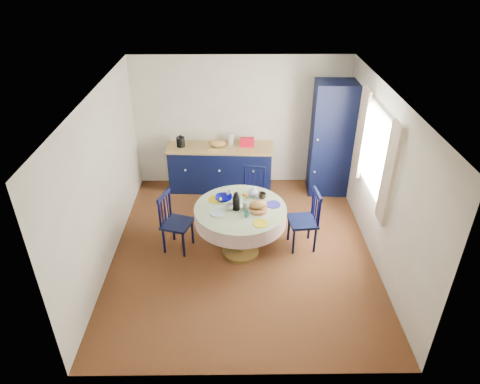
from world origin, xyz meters
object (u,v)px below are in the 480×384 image
object	(u,v)px
chair_left	(175,222)
chair_far	(253,194)
pantry_cabinet	(332,139)
mug_d	(228,193)
dining_table	(241,215)
mug_c	(262,196)
mug_a	(229,207)
mug_b	(247,215)
kitchen_counter	(221,167)
cobalt_bowl	(224,198)
chair_right	(306,220)

from	to	relation	value
chair_left	chair_far	xyz separation A→B (m)	(1.24, 0.85, -0.02)
pantry_cabinet	mug_d	world-z (taller)	pantry_cabinet
dining_table	mug_c	world-z (taller)	dining_table
mug_a	mug_b	distance (m)	0.31
mug_a	mug_c	bearing A→B (deg)	31.86
kitchen_counter	dining_table	xyz separation A→B (m)	(0.36, -2.02, 0.24)
chair_far	mug_a	distance (m)	1.18
chair_far	mug_d	bearing A→B (deg)	-110.29
dining_table	mug_d	size ratio (longest dim) A/B	15.31
kitchen_counter	dining_table	size ratio (longest dim) A/B	1.47
cobalt_bowl	mug_d	bearing A→B (deg)	62.77
mug_c	kitchen_counter	bearing A→B (deg)	111.47
chair_left	chair_right	size ratio (longest dim) A/B	0.98
chair_far	mug_d	world-z (taller)	chair_far
mug_b	kitchen_counter	bearing A→B (deg)	101.09
mug_a	mug_c	xyz separation A→B (m)	(0.50, 0.31, -0.00)
mug_d	mug_b	bearing A→B (deg)	-65.30
kitchen_counter	chair_far	world-z (taller)	kitchen_counter
kitchen_counter	chair_right	xyz separation A→B (m)	(1.37, -1.86, 0.04)
pantry_cabinet	chair_right	bearing A→B (deg)	-108.36
mug_c	pantry_cabinet	bearing A→B (deg)	50.60
chair_far	mug_b	xyz separation A→B (m)	(-0.14, -1.23, 0.40)
pantry_cabinet	mug_b	xyz separation A→B (m)	(-1.61, -2.15, -0.20)
chair_far	chair_left	bearing A→B (deg)	-133.34
mug_d	cobalt_bowl	distance (m)	0.13
chair_right	mug_d	size ratio (longest dim) A/B	11.06
mug_a	mug_b	size ratio (longest dim) A/B	1.33
dining_table	chair_far	xyz separation A→B (m)	(0.22, 0.99, -0.23)
pantry_cabinet	chair_right	xyz separation A→B (m)	(-0.69, -1.75, -0.57)
chair_left	mug_d	bearing A→B (deg)	-58.39
kitchen_counter	chair_left	world-z (taller)	kitchen_counter
chair_far	mug_d	distance (m)	0.86
kitchen_counter	mug_c	world-z (taller)	kitchen_counter
dining_table	mug_a	world-z (taller)	dining_table
pantry_cabinet	mug_c	bearing A→B (deg)	-126.41
dining_table	kitchen_counter	bearing A→B (deg)	100.20
chair_left	mug_c	size ratio (longest dim) A/B	8.17
chair_right	kitchen_counter	bearing A→B (deg)	-149.63
kitchen_counter	pantry_cabinet	distance (m)	2.14
chair_far	dining_table	bearing A→B (deg)	-90.39
mug_c	cobalt_bowl	distance (m)	0.58
mug_c	mug_d	distance (m)	0.53
chair_left	pantry_cabinet	bearing A→B (deg)	-39.17
kitchen_counter	mug_a	distance (m)	2.12
chair_far	pantry_cabinet	bearing A→B (deg)	44.17
pantry_cabinet	chair_left	distance (m)	3.29
chair_left	mug_a	distance (m)	0.95
mug_b	mug_c	world-z (taller)	mug_c
dining_table	chair_left	xyz separation A→B (m)	(-1.02, 0.14, -0.21)
dining_table	mug_b	xyz separation A→B (m)	(0.08, -0.24, 0.17)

